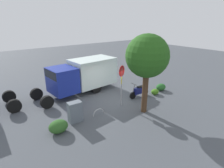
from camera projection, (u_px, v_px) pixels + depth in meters
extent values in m
plane|color=#494E54|center=(114.00, 101.00, 13.53)|extent=(60.00, 60.00, 0.00)
cylinder|color=black|center=(83.00, 82.00, 16.27)|extent=(0.92, 0.32, 0.90)
cylinder|color=black|center=(96.00, 88.00, 14.94)|extent=(0.92, 0.32, 0.90)
cylinder|color=black|center=(36.00, 94.00, 13.67)|extent=(0.92, 0.32, 0.90)
cylinder|color=black|center=(47.00, 102.00, 12.34)|extent=(0.92, 0.32, 0.90)
cube|color=silver|center=(93.00, 71.00, 15.49)|extent=(3.80, 2.47, 2.20)
cube|color=#1C2D9A|center=(62.00, 80.00, 13.76)|extent=(1.95, 2.23, 1.90)
cube|color=black|center=(62.00, 72.00, 13.56)|extent=(1.96, 2.07, 0.60)
cylinder|color=black|center=(14.00, 106.00, 11.78)|extent=(0.90, 0.26, 0.90)
cylinder|color=black|center=(9.00, 97.00, 13.22)|extent=(0.90, 0.26, 0.90)
cylinder|color=black|center=(133.00, 95.00, 13.85)|extent=(0.57, 0.14, 0.56)
cylinder|color=black|center=(145.00, 92.00, 14.49)|extent=(0.57, 0.14, 0.56)
cube|color=navy|center=(140.00, 90.00, 14.10)|extent=(1.12, 0.40, 0.48)
cube|color=black|center=(141.00, 87.00, 14.06)|extent=(0.66, 0.33, 0.12)
cylinder|color=slate|center=(134.00, 89.00, 13.69)|extent=(0.29, 0.09, 0.69)
cylinder|color=black|center=(134.00, 84.00, 13.57)|extent=(0.08, 0.55, 0.04)
cylinder|color=#9E9EA3|center=(121.00, 87.00, 12.51)|extent=(0.08, 0.08, 2.68)
cylinder|color=red|center=(122.00, 71.00, 12.11)|extent=(0.71, 0.32, 0.76)
cube|color=yellow|center=(122.00, 80.00, 12.33)|extent=(0.33, 0.33, 0.44)
cylinder|color=#47301E|center=(145.00, 92.00, 11.61)|extent=(0.37, 0.37, 2.76)
sphere|color=#245819|center=(147.00, 56.00, 10.83)|extent=(2.63, 2.63, 2.63)
cube|color=slate|center=(75.00, 112.00, 10.67)|extent=(0.82, 0.54, 1.26)
torus|color=#B7B7BC|center=(99.00, 115.00, 11.63)|extent=(0.85, 0.06, 0.85)
ellipsoid|color=#245E25|center=(161.00, 87.00, 15.49)|extent=(0.87, 0.71, 0.59)
ellipsoid|color=#2C5923|center=(58.00, 126.00, 9.73)|extent=(1.03, 0.84, 0.70)
ellipsoid|color=#427A1E|center=(155.00, 92.00, 14.69)|extent=(0.67, 0.55, 0.46)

